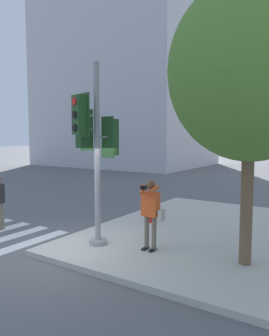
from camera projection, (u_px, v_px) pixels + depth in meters
name	position (u px, v px, depth m)	size (l,w,h in m)	color
ground_plane	(56.00, 254.00, 7.81)	(160.00, 160.00, 0.00)	#5B5B5E
sidewalk_corner	(245.00, 238.00, 8.81)	(8.00, 8.00, 0.13)	#BCB7AD
traffic_signal_pole	(94.00, 141.00, 7.94)	(0.89, 1.26, 4.46)	#939399
person_photographer	(151.00, 209.00, 7.60)	(0.58, 0.54, 1.64)	black
street_tree	(251.00, 71.00, 6.48)	(3.31, 3.31, 5.78)	brown
fire_hydrant	(151.00, 211.00, 10.14)	(0.19, 0.25, 0.75)	red
building_left	(126.00, 68.00, 32.63)	(15.58, 11.98, 19.33)	#BCBCC1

